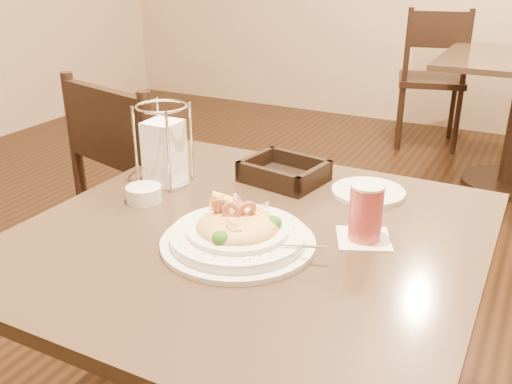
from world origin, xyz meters
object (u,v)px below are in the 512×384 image
at_px(napkin_caddy, 164,150).
at_px(side_plate, 368,192).
at_px(main_table, 252,324).
at_px(dining_chair_near, 151,210).
at_px(pasta_bowl, 238,233).
at_px(drink_glass, 366,213).
at_px(dining_chair_far, 432,74).
at_px(bread_basket, 284,174).
at_px(butter_ramekin, 144,194).

height_order(napkin_caddy, side_plate, napkin_caddy).
height_order(main_table, napkin_caddy, napkin_caddy).
xyz_separation_m(main_table, dining_chair_near, (-0.56, 0.38, -0.00)).
bearing_deg(pasta_bowl, drink_glass, 33.15).
relative_size(dining_chair_far, napkin_caddy, 4.71).
distance_m(drink_glass, bread_basket, 0.34).
xyz_separation_m(pasta_bowl, drink_glass, (0.21, 0.14, 0.03)).
bearing_deg(drink_glass, dining_chair_far, 98.31).
xyz_separation_m(napkin_caddy, butter_ramekin, (0.02, -0.12, -0.07)).
relative_size(main_table, bread_basket, 4.28).
height_order(dining_chair_near, side_plate, dining_chair_near).
height_order(dining_chair_far, butter_ramekin, dining_chair_far).
bearing_deg(napkin_caddy, side_plate, 18.75).
distance_m(dining_chair_near, napkin_caddy, 0.47).
xyz_separation_m(bread_basket, side_plate, (0.21, 0.02, -0.01)).
bearing_deg(napkin_caddy, pasta_bowl, -32.79).
relative_size(dining_chair_near, butter_ramekin, 11.55).
bearing_deg(drink_glass, side_plate, 104.83).
bearing_deg(bread_basket, napkin_caddy, -150.73).
height_order(dining_chair_near, dining_chair_far, same).
height_order(pasta_bowl, napkin_caddy, napkin_caddy).
relative_size(drink_glass, bread_basket, 0.65).
bearing_deg(dining_chair_near, bread_basket, -176.89).
bearing_deg(bread_basket, dining_chair_near, 168.68).
distance_m(napkin_caddy, side_plate, 0.50).
relative_size(pasta_bowl, butter_ramekin, 4.14).
xyz_separation_m(drink_glass, side_plate, (-0.06, 0.22, -0.05)).
bearing_deg(bread_basket, dining_chair_far, 93.24).
height_order(drink_glass, napkin_caddy, napkin_caddy).
bearing_deg(dining_chair_far, bread_basket, 79.14).
bearing_deg(bread_basket, drink_glass, -37.58).
xyz_separation_m(main_table, pasta_bowl, (0.00, -0.06, 0.26)).
relative_size(drink_glass, napkin_caddy, 0.69).
relative_size(main_table, drink_glass, 6.61).
relative_size(drink_glass, side_plate, 0.79).
distance_m(dining_chair_far, bread_basket, 2.70).
bearing_deg(dining_chair_far, main_table, 79.93).
height_order(dining_chair_near, butter_ramekin, dining_chair_near).
bearing_deg(main_table, dining_chair_far, 94.03).
bearing_deg(butter_ramekin, napkin_caddy, 100.62).
relative_size(dining_chair_near, side_plate, 5.40).
relative_size(side_plate, butter_ramekin, 2.14).
bearing_deg(side_plate, drink_glass, -75.17).
relative_size(bread_basket, butter_ramekin, 2.61).
bearing_deg(butter_ramekin, dining_chair_near, 127.12).
xyz_separation_m(dining_chair_far, drink_glass, (0.42, -2.89, 0.29)).
xyz_separation_m(bread_basket, butter_ramekin, (-0.23, -0.26, -0.00)).
height_order(main_table, butter_ramekin, butter_ramekin).
distance_m(pasta_bowl, napkin_caddy, 0.38).
bearing_deg(napkin_caddy, butter_ramekin, -79.38).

